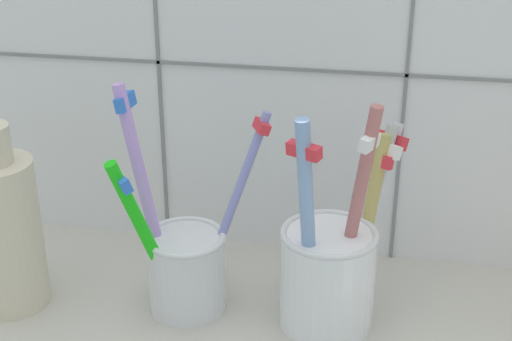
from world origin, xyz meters
TOP-DOWN VIEW (x-y plane):
  - counter_slab at (0.00, 0.00)cm, footprint 64.00×22.00cm
  - tile_wall_back at (0.00, 12.00)cm, footprint 64.00×2.20cm
  - toothbrush_cup_left at (-5.87, 0.06)cm, footprint 11.71×8.48cm
  - toothbrush_cup_right at (5.93, 0.29)cm, footprint 9.27×10.31cm
  - ceramic_vase at (-20.23, -1.89)cm, footprint 6.06×6.06cm

SIDE VIEW (x-z plane):
  - counter_slab at x=0.00cm, z-range 0.00..2.00cm
  - toothbrush_cup_left at x=-5.87cm, z-range -3.16..15.81cm
  - toothbrush_cup_right at x=5.93cm, z-range -2.30..16.38cm
  - ceramic_vase at x=-20.23cm, z-range 0.99..16.68cm
  - tile_wall_back at x=0.00cm, z-range 0.00..45.00cm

